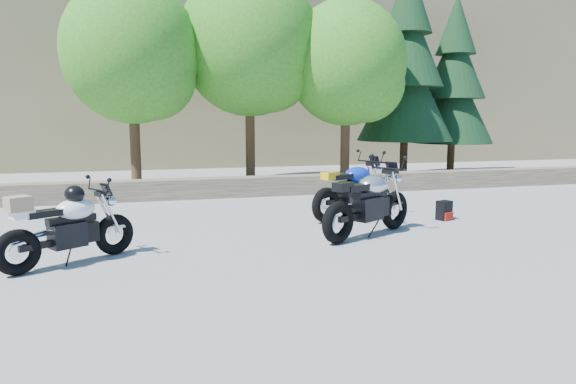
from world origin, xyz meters
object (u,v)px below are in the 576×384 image
at_px(silver_bike, 369,204).
at_px(backpack, 444,211).
at_px(white_bike, 68,226).
at_px(blue_bike, 353,191).

height_order(silver_bike, backpack, silver_bike).
xyz_separation_m(silver_bike, white_bike, (-4.77, -0.52, -0.02)).
xyz_separation_m(silver_bike, backpack, (2.04, 0.88, -0.38)).
relative_size(white_bike, blue_bike, 0.83).
bearing_deg(blue_bike, white_bike, 176.16).
distance_m(blue_bike, backpack, 1.86).
height_order(silver_bike, white_bike, silver_bike).
height_order(white_bike, blue_bike, blue_bike).
height_order(blue_bike, backpack, blue_bike).
bearing_deg(silver_bike, backpack, -5.67).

